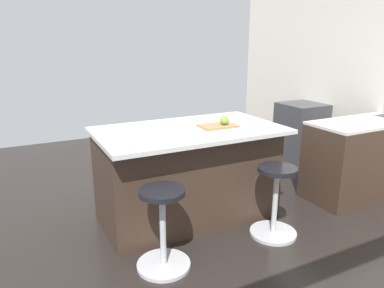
{
  "coord_description": "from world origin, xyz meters",
  "views": [
    {
      "loc": [
        1.32,
        2.97,
        1.78
      ],
      "look_at": [
        -0.19,
        -0.02,
        0.81
      ],
      "focal_mm": 33.74,
      "sensor_mm": 36.0,
      "label": 1
    }
  ],
  "objects_px": {
    "cutting_board": "(218,126)",
    "stool_middle": "(163,231)",
    "stool_by_window": "(275,203)",
    "apple_green": "(224,120)",
    "oven_range": "(301,132)",
    "kitchen_island": "(188,173)"
  },
  "relations": [
    {
      "from": "stool_by_window",
      "to": "stool_middle",
      "type": "relative_size",
      "value": 1.0
    },
    {
      "from": "stool_middle",
      "to": "apple_green",
      "type": "relative_size",
      "value": 7.7
    },
    {
      "from": "cutting_board",
      "to": "apple_green",
      "type": "height_order",
      "value": "apple_green"
    },
    {
      "from": "kitchen_island",
      "to": "stool_middle",
      "type": "bearing_deg",
      "value": 51.07
    },
    {
      "from": "kitchen_island",
      "to": "stool_middle",
      "type": "xyz_separation_m",
      "value": [
        0.56,
        0.7,
        -0.17
      ]
    },
    {
      "from": "kitchen_island",
      "to": "apple_green",
      "type": "bearing_deg",
      "value": 158.28
    },
    {
      "from": "stool_middle",
      "to": "stool_by_window",
      "type": "bearing_deg",
      "value": 180.0
    },
    {
      "from": "apple_green",
      "to": "oven_range",
      "type": "bearing_deg",
      "value": -152.71
    },
    {
      "from": "stool_middle",
      "to": "cutting_board",
      "type": "xyz_separation_m",
      "value": [
        -0.84,
        -0.58,
        0.65
      ]
    },
    {
      "from": "kitchen_island",
      "to": "cutting_board",
      "type": "relative_size",
      "value": 4.98
    },
    {
      "from": "stool_by_window",
      "to": "apple_green",
      "type": "distance_m",
      "value": 0.93
    },
    {
      "from": "oven_range",
      "to": "stool_by_window",
      "type": "relative_size",
      "value": 1.28
    },
    {
      "from": "apple_green",
      "to": "kitchen_island",
      "type": "bearing_deg",
      "value": -21.72
    },
    {
      "from": "apple_green",
      "to": "cutting_board",
      "type": "bearing_deg",
      "value": -18.95
    },
    {
      "from": "oven_range",
      "to": "stool_by_window",
      "type": "bearing_deg",
      "value": 41.71
    },
    {
      "from": "stool_middle",
      "to": "apple_green",
      "type": "bearing_deg",
      "value": -148.05
    },
    {
      "from": "oven_range",
      "to": "stool_middle",
      "type": "distance_m",
      "value": 3.34
    },
    {
      "from": "oven_range",
      "to": "stool_by_window",
      "type": "height_order",
      "value": "oven_range"
    },
    {
      "from": "oven_range",
      "to": "cutting_board",
      "type": "xyz_separation_m",
      "value": [
        2.09,
        1.03,
        0.53
      ]
    },
    {
      "from": "cutting_board",
      "to": "stool_middle",
      "type": "bearing_deg",
      "value": 34.72
    },
    {
      "from": "stool_by_window",
      "to": "apple_green",
      "type": "bearing_deg",
      "value": -68.23
    },
    {
      "from": "stool_by_window",
      "to": "cutting_board",
      "type": "relative_size",
      "value": 1.88
    }
  ]
}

